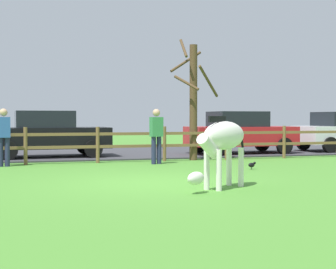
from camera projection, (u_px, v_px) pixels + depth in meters
The scene contains 10 objects.
ground_plane at pixel (152, 182), 10.85m from camera, with size 60.00×60.00×0.00m, color #47842D.
parking_asphalt at pixel (91, 153), 19.76m from camera, with size 28.00×7.40×0.05m, color #38383D.
paddock_fence at pixel (98, 142), 15.50m from camera, with size 21.32×0.11×1.10m.
bare_tree at pixel (193, 98), 16.49m from camera, with size 1.50×1.51×3.96m.
zebra at pixel (222, 141), 9.88m from camera, with size 1.67×1.29×1.41m.
crow_on_grass at pixel (252, 165), 13.56m from camera, with size 0.21×0.10×0.20m.
parked_car_red at pixel (240, 132), 18.99m from camera, with size 4.04×1.96×1.56m.
parked_car_black at pixel (48, 134), 17.20m from camera, with size 4.06×2.00×1.56m.
visitor_left_of_tree at pixel (4, 134), 14.34m from camera, with size 0.37×0.23×1.64m.
visitor_right_of_tree at pixel (156, 134), 15.13m from camera, with size 0.40×0.29×1.64m.
Camera 1 is at (-2.73, -10.46, 1.38)m, focal length 54.44 mm.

